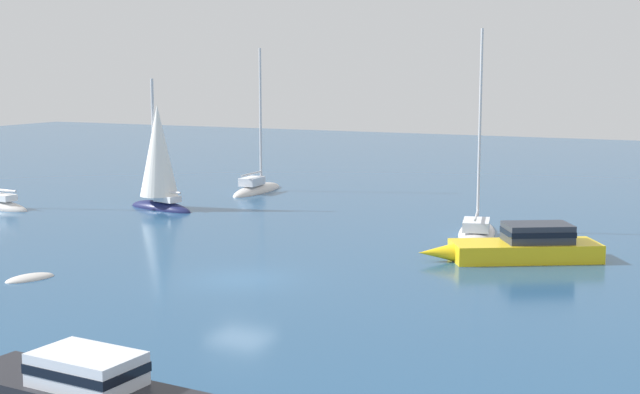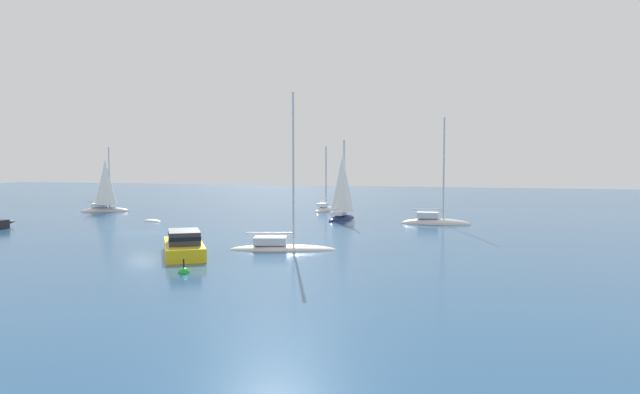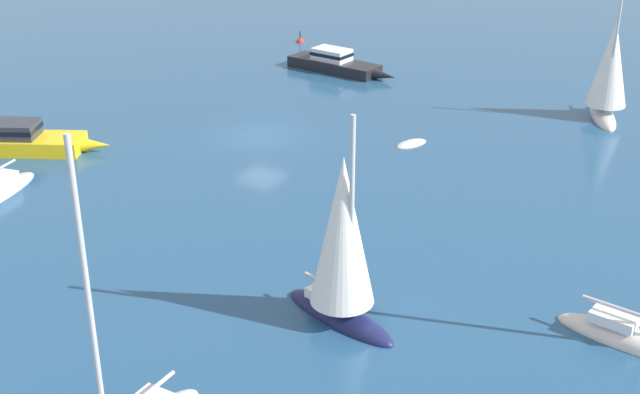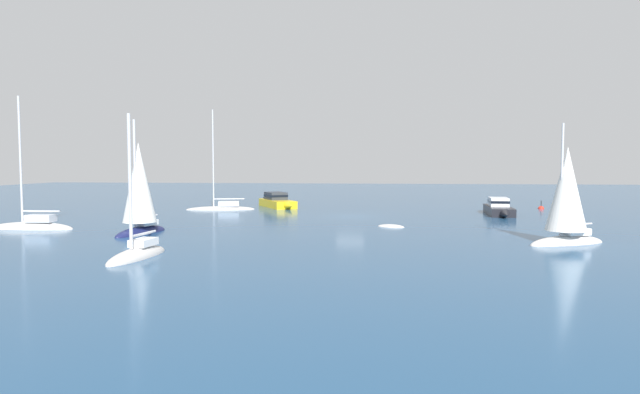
{
  "view_description": "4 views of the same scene",
  "coord_description": "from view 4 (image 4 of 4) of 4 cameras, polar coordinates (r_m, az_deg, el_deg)",
  "views": [
    {
      "loc": [
        -18.03,
        30.71,
        8.48
      ],
      "look_at": [
        1.52,
        -10.8,
        1.86
      ],
      "focal_mm": 50.65,
      "sensor_mm": 36.0,
      "label": 1
    },
    {
      "loc": [
        -43.82,
        -26.16,
        6.21
      ],
      "look_at": [
        13.53,
        -11.58,
        2.21
      ],
      "focal_mm": 33.79,
      "sensor_mm": 36.0,
      "label": 2
    },
    {
      "loc": [
        26.55,
        -35.67,
        16.27
      ],
      "look_at": [
        10.78,
        -10.72,
        2.96
      ],
      "focal_mm": 46.81,
      "sensor_mm": 36.0,
      "label": 3
    },
    {
      "loc": [
        48.87,
        2.57,
        4.85
      ],
      "look_at": [
        11.34,
        -1.54,
        2.48
      ],
      "focal_mm": 30.15,
      "sensor_mm": 36.0,
      "label": 4
    }
  ],
  "objects": [
    {
      "name": "yacht",
      "position": [
        29.33,
        -18.8,
        -5.8
      ],
      "size": [
        5.25,
        1.86,
        7.86
      ],
      "rotation": [
        0.0,
        0.0,
        6.17
      ],
      "color": "silver",
      "rests_on": "ground"
    },
    {
      "name": "launch",
      "position": [
        59.57,
        -4.53,
        -0.46
      ],
      "size": [
        7.72,
        5.32,
        1.64
      ],
      "rotation": [
        0.0,
        0.0,
        0.52
      ],
      "color": "yellow",
      "rests_on": "ground"
    },
    {
      "name": "sloop",
      "position": [
        38.91,
        -18.61,
        0.45
      ],
      "size": [
        5.23,
        2.76,
        8.32
      ],
      "rotation": [
        0.0,
        0.0,
        6.04
      ],
      "color": "#191E4C",
      "rests_on": "ground"
    },
    {
      "name": "sloop_1",
      "position": [
        57.39,
        -10.4,
        -1.13
      ],
      "size": [
        3.4,
        7.35,
        10.78
      ],
      "rotation": [
        0.0,
        0.0,
        4.94
      ],
      "color": "silver",
      "rests_on": "ground"
    },
    {
      "name": "ground_plane",
      "position": [
        49.17,
        3.23,
        -2.07
      ],
      "size": [
        160.0,
        160.0,
        0.0
      ],
      "primitive_type": "plane",
      "color": "navy"
    },
    {
      "name": "ketch",
      "position": [
        35.29,
        24.73,
        -0.35
      ],
      "size": [
        3.35,
        5.32,
        7.75
      ],
      "rotation": [
        0.0,
        0.0,
        5.14
      ],
      "color": "silver",
      "rests_on": "ground"
    },
    {
      "name": "mooring_buoy",
      "position": [
        65.47,
        -6.01,
        -0.67
      ],
      "size": [
        0.61,
        0.61,
        1.1
      ],
      "color": "green",
      "rests_on": "ground"
    },
    {
      "name": "motor_cruiser",
      "position": [
        53.68,
        18.46,
        -1.13
      ],
      "size": [
        8.65,
        2.6,
        1.58
      ],
      "rotation": [
        0.0,
        0.0,
        6.21
      ],
      "color": "black",
      "rests_on": "ground"
    },
    {
      "name": "channel_buoy",
      "position": [
        61.94,
        22.41,
        -1.16
      ],
      "size": [
        0.62,
        0.62,
        1.19
      ],
      "color": "red",
      "rests_on": "ground"
    },
    {
      "name": "dinghy",
      "position": [
        41.42,
        7.55,
        -3.16
      ],
      "size": [
        1.62,
        2.29,
        0.4
      ],
      "rotation": [
        0.0,
        0.0,
        4.38
      ],
      "color": "silver",
      "rests_on": "ground"
    },
    {
      "name": "yacht_1",
      "position": [
        45.02,
        -28.26,
        -2.78
      ],
      "size": [
        1.82,
        6.44,
        10.3
      ],
      "rotation": [
        0.0,
        0.0,
        4.75
      ],
      "color": "silver",
      "rests_on": "ground"
    }
  ]
}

